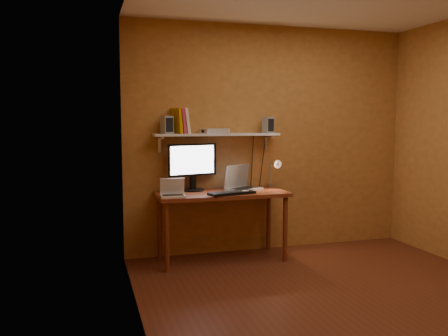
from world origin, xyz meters
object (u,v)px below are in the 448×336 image
object	(u,v)px
desk_lamp	(274,170)
speaker_right	(268,125)
wall_shelf	(217,135)
mouse	(245,192)
speaker_left	(167,125)
netbook	(173,192)
keyboard	(232,193)
router	(215,131)
monitor	(193,164)
desk	(222,200)
shelf_camera	(203,131)
laptop	(241,183)

from	to	relation	value
desk_lamp	speaker_right	world-z (taller)	speaker_right
wall_shelf	speaker_right	size ratio (longest dim) A/B	7.73
mouse	speaker_left	size ratio (longest dim) A/B	0.52
netbook	speaker_left	bearing A→B (deg)	92.42
mouse	keyboard	bearing A→B (deg)	-158.48
wall_shelf	speaker_left	size ratio (longest dim) A/B	7.32
wall_shelf	router	bearing A→B (deg)	149.06
keyboard	router	distance (m)	0.75
monitor	desk_lamp	size ratio (longest dim) A/B	1.50
desk	shelf_camera	xyz separation A→B (m)	(-0.17, 0.13, 0.74)
desk	laptop	world-z (taller)	laptop
netbook	wall_shelf	bearing A→B (deg)	35.43
desk_lamp	speaker_right	bearing A→B (deg)	132.79
keyboard	router	size ratio (longest dim) A/B	1.58
netbook	keyboard	xyz separation A→B (m)	(0.62, -0.03, -0.04)
wall_shelf	keyboard	xyz separation A→B (m)	(0.06, -0.37, -0.60)
netbook	keyboard	bearing A→B (deg)	1.48
keyboard	desk_lamp	world-z (taller)	desk_lamp
mouse	desk	bearing A→B (deg)	160.27
laptop	desk_lamp	size ratio (longest dim) A/B	1.20
desk_lamp	shelf_camera	distance (m)	0.94
desk	desk_lamp	xyz separation A→B (m)	(0.66, 0.13, 0.29)
netbook	speaker_left	world-z (taller)	speaker_left
speaker_right	monitor	bearing A→B (deg)	161.94
desk_lamp	wall_shelf	bearing A→B (deg)	174.12
desk_lamp	laptop	bearing A→B (deg)	-179.30
netbook	monitor	bearing A→B (deg)	54.09
wall_shelf	router	distance (m)	0.05
desk_lamp	router	bearing A→B (deg)	173.39
netbook	speaker_right	xyz separation A→B (m)	(1.16, 0.34, 0.66)
desk	wall_shelf	bearing A→B (deg)	90.00
keyboard	speaker_right	world-z (taller)	speaker_right
shelf_camera	monitor	bearing A→B (deg)	146.87
monitor	router	bearing A→B (deg)	-11.84
mouse	desk_lamp	size ratio (longest dim) A/B	0.27
shelf_camera	router	bearing A→B (deg)	26.30
desk_lamp	speaker_right	size ratio (longest dim) A/B	2.07
wall_shelf	speaker_left	bearing A→B (deg)	179.95
wall_shelf	keyboard	distance (m)	0.70
wall_shelf	speaker_right	xyz separation A→B (m)	(0.60, -0.01, 0.11)
desk	mouse	distance (m)	0.29
desk	speaker_right	size ratio (longest dim) A/B	7.73
netbook	shelf_camera	bearing A→B (deg)	39.56
laptop	wall_shelf	bearing A→B (deg)	133.63
laptop	speaker_right	xyz separation A→B (m)	(0.34, 0.07, 0.64)
keyboard	monitor	bearing A→B (deg)	118.85
desk_lamp	shelf_camera	size ratio (longest dim) A/B	4.07
mouse	router	bearing A→B (deg)	140.38
desk_lamp	shelf_camera	bearing A→B (deg)	179.91
keyboard	laptop	bearing A→B (deg)	42.77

